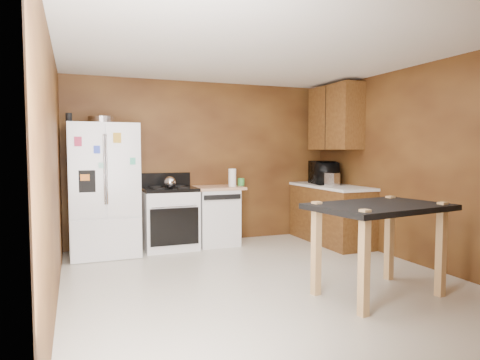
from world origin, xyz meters
TOP-DOWN VIEW (x-y plane):
  - floor at (0.00, 0.00)m, footprint 4.50×4.50m
  - ceiling at (0.00, 0.00)m, footprint 4.50×4.50m
  - wall_back at (0.00, 2.25)m, footprint 4.20×0.00m
  - wall_front at (0.00, -2.25)m, footprint 4.20×0.00m
  - wall_left at (-2.10, 0.00)m, footprint 0.00×4.50m
  - wall_right at (2.10, 0.00)m, footprint 0.00×4.50m
  - roasting_pan at (-1.55, 1.88)m, footprint 0.37×0.37m
  - pen_cup at (-1.97, 1.75)m, footprint 0.08×0.08m
  - kettle at (-0.65, 1.81)m, footprint 0.17×0.17m
  - paper_towel at (0.31, 1.86)m, footprint 0.15×0.15m
  - green_canister at (0.50, 1.98)m, footprint 0.11×0.11m
  - toaster at (1.75, 1.40)m, footprint 0.25×0.31m
  - microwave at (1.80, 1.68)m, footprint 0.53×0.67m
  - refrigerator at (-1.55, 1.86)m, footprint 0.90×0.80m
  - gas_range at (-0.64, 1.92)m, footprint 0.76×0.68m
  - dishwasher at (0.08, 1.95)m, footprint 0.78×0.63m
  - right_cabinets at (1.84, 1.48)m, footprint 0.63×1.58m
  - island at (0.86, -0.83)m, footprint 1.42×1.05m

SIDE VIEW (x-z plane):
  - floor at x=0.00m, z-range 0.00..0.00m
  - dishwasher at x=0.08m, z-range 0.01..0.90m
  - gas_range at x=-0.64m, z-range -0.09..1.01m
  - island at x=0.86m, z-range 0.31..1.25m
  - refrigerator at x=-1.55m, z-range 0.00..1.80m
  - right_cabinets at x=1.84m, z-range -0.32..2.13m
  - green_canister at x=0.50m, z-range 0.89..1.00m
  - kettle at x=-0.65m, z-range 0.90..1.07m
  - toaster at x=1.75m, z-range 0.90..1.09m
  - paper_towel at x=0.31m, z-range 0.89..1.16m
  - microwave at x=1.80m, z-range 0.90..1.23m
  - wall_back at x=0.00m, z-range -0.85..3.35m
  - wall_front at x=0.00m, z-range -0.85..3.35m
  - wall_left at x=-2.10m, z-range -1.00..3.50m
  - wall_right at x=2.10m, z-range -1.00..3.50m
  - roasting_pan at x=-1.55m, z-range 1.80..1.89m
  - pen_cup at x=-1.97m, z-range 1.80..1.92m
  - ceiling at x=0.00m, z-range 2.50..2.50m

